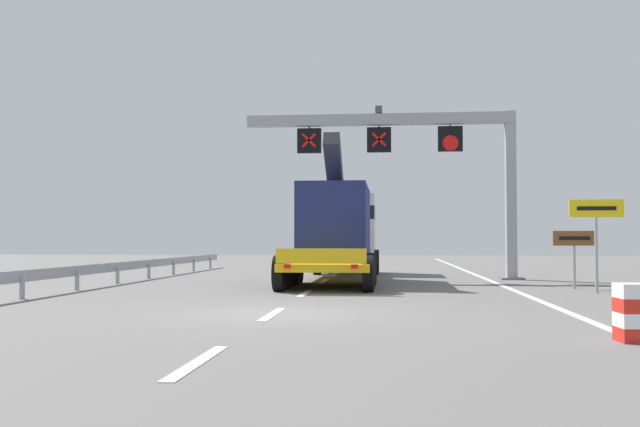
{
  "coord_description": "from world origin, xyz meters",
  "views": [
    {
      "loc": [
        2.35,
        -14.9,
        1.58
      ],
      "look_at": [
        -0.36,
        12.68,
        2.61
      ],
      "focal_mm": 39.5,
      "sensor_mm": 36.0,
      "label": 1
    }
  ],
  "objects_px": {
    "heavy_haul_truck_yellow": "(341,230)",
    "exit_sign_yellow": "(596,222)",
    "overhead_lane_gantry": "(416,146)",
    "tourist_info_sign_brown": "(574,245)"
  },
  "relations": [
    {
      "from": "heavy_haul_truck_yellow",
      "to": "exit_sign_yellow",
      "type": "distance_m",
      "value": 10.72
    },
    {
      "from": "overhead_lane_gantry",
      "to": "tourist_info_sign_brown",
      "type": "xyz_separation_m",
      "value": [
        4.84,
        -5.16,
        -3.97
      ]
    },
    {
      "from": "heavy_haul_truck_yellow",
      "to": "tourist_info_sign_brown",
      "type": "xyz_separation_m",
      "value": [
        7.9,
        -5.23,
        -0.59
      ]
    },
    {
      "from": "overhead_lane_gantry",
      "to": "exit_sign_yellow",
      "type": "bearing_deg",
      "value": -54.18
    },
    {
      "from": "exit_sign_yellow",
      "to": "tourist_info_sign_brown",
      "type": "xyz_separation_m",
      "value": [
        -0.18,
        1.81,
        -0.71
      ]
    },
    {
      "from": "exit_sign_yellow",
      "to": "tourist_info_sign_brown",
      "type": "relative_size",
      "value": 1.49
    },
    {
      "from": "heavy_haul_truck_yellow",
      "to": "exit_sign_yellow",
      "type": "height_order",
      "value": "heavy_haul_truck_yellow"
    },
    {
      "from": "exit_sign_yellow",
      "to": "tourist_info_sign_brown",
      "type": "bearing_deg",
      "value": 95.76
    },
    {
      "from": "overhead_lane_gantry",
      "to": "heavy_haul_truck_yellow",
      "type": "distance_m",
      "value": 4.56
    },
    {
      "from": "heavy_haul_truck_yellow",
      "to": "overhead_lane_gantry",
      "type": "bearing_deg",
      "value": -1.48
    }
  ]
}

